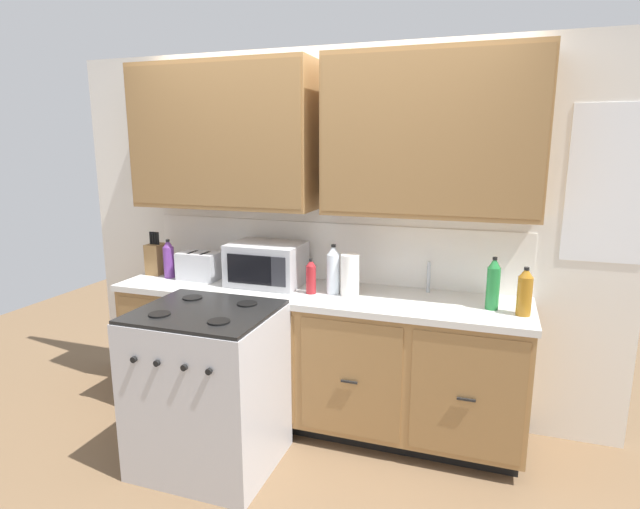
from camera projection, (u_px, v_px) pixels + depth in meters
ground_plane at (298, 444)px, 3.21m from camera, size 8.00×8.00×0.00m
wall_unit at (324, 174)px, 3.33m from camera, size 3.84×0.40×2.46m
counter_run at (314, 356)px, 3.39m from camera, size 2.67×0.64×0.91m
stove_range at (209, 388)px, 2.94m from camera, size 0.76×0.68×0.95m
microwave at (267, 264)px, 3.43m from camera, size 0.48×0.37×0.28m
toaster at (199, 266)px, 3.57m from camera, size 0.28×0.18×0.19m
knife_block at (156, 258)px, 3.72m from camera, size 0.11×0.14×0.31m
sink_faucet at (429, 277)px, 3.25m from camera, size 0.02×0.02×0.20m
paper_towel_roll at (350, 275)px, 3.18m from camera, size 0.12×0.12×0.26m
bottle_violet at (169, 259)px, 3.61m from camera, size 0.08×0.08×0.27m
bottle_clear at (333, 270)px, 3.21m from camera, size 0.08×0.08×0.32m
bottle_green at (493, 284)px, 2.91m from camera, size 0.07×0.07×0.30m
bottle_red at (311, 277)px, 3.22m from camera, size 0.06×0.06×0.22m
bottle_amber at (525, 292)px, 2.80m from camera, size 0.08×0.08×0.27m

